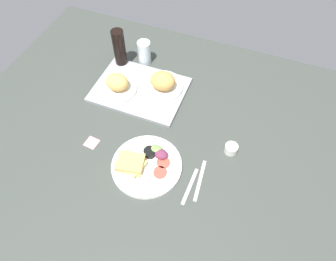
# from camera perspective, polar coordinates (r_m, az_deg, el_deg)

# --- Properties ---
(ground_plane) EXTENTS (1.90, 1.50, 0.03)m
(ground_plane) POSITION_cam_1_polar(r_m,az_deg,el_deg) (1.37, -1.23, -2.03)
(ground_plane) COLOR #383D38
(serving_tray) EXTENTS (0.45, 0.33, 0.02)m
(serving_tray) POSITION_cam_1_polar(r_m,az_deg,el_deg) (1.55, -5.35, 7.70)
(serving_tray) COLOR gray
(serving_tray) RESTS_ON ground_plane
(bread_plate_near) EXTENTS (0.20, 0.20, 0.09)m
(bread_plate_near) POSITION_cam_1_polar(r_m,az_deg,el_deg) (1.52, -9.59, 8.50)
(bread_plate_near) COLOR white
(bread_plate_near) RESTS_ON serving_tray
(bread_plate_far) EXTENTS (0.21, 0.21, 0.10)m
(bread_plate_far) POSITION_cam_1_polar(r_m,az_deg,el_deg) (1.51, -1.07, 9.01)
(bread_plate_far) COLOR white
(bread_plate_far) RESTS_ON serving_tray
(plate_with_salad) EXTENTS (0.30, 0.30, 0.05)m
(plate_with_salad) POSITION_cam_1_polar(r_m,az_deg,el_deg) (1.28, -4.26, -6.21)
(plate_with_salad) COLOR white
(plate_with_salad) RESTS_ON ground_plane
(drinking_glass) EXTENTS (0.07, 0.07, 0.13)m
(drinking_glass) POSITION_cam_1_polar(r_m,az_deg,el_deg) (1.66, -4.50, 14.47)
(drinking_glass) COLOR silver
(drinking_glass) RESTS_ON ground_plane
(soda_bottle) EXTENTS (0.06, 0.06, 0.21)m
(soda_bottle) POSITION_cam_1_polar(r_m,az_deg,el_deg) (1.63, -9.15, 15.02)
(soda_bottle) COLOR black
(soda_bottle) RESTS_ON ground_plane
(espresso_cup) EXTENTS (0.06, 0.06, 0.04)m
(espresso_cup) POSITION_cam_1_polar(r_m,az_deg,el_deg) (1.34, 11.83, -3.38)
(espresso_cup) COLOR silver
(espresso_cup) RESTS_ON ground_plane
(fork) EXTENTS (0.02, 0.17, 0.01)m
(fork) POSITION_cam_1_polar(r_m,az_deg,el_deg) (1.25, 4.16, -10.42)
(fork) COLOR #B7B7BC
(fork) RESTS_ON ground_plane
(knife) EXTENTS (0.03, 0.19, 0.01)m
(knife) POSITION_cam_1_polar(r_m,az_deg,el_deg) (1.27, 6.05, -9.31)
(knife) COLOR #B7B7BC
(knife) RESTS_ON ground_plane
(sticky_note) EXTENTS (0.06, 0.06, 0.00)m
(sticky_note) POSITION_cam_1_polar(r_m,az_deg,el_deg) (1.39, -14.23, -2.23)
(sticky_note) COLOR pink
(sticky_note) RESTS_ON ground_plane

